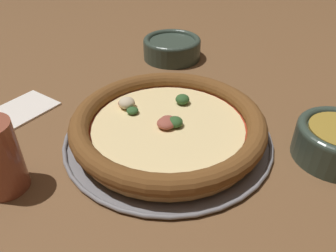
{
  "coord_description": "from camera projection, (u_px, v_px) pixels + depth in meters",
  "views": [
    {
      "loc": [
        0.43,
        0.17,
        0.36
      ],
      "look_at": [
        0.0,
        0.0,
        0.03
      ],
      "focal_mm": 35.0,
      "sensor_mm": 36.0,
      "label": 1
    }
  ],
  "objects": [
    {
      "name": "pizza_tray",
      "position": [
        168.0,
        137.0,
        0.58
      ],
      "size": [
        0.36,
        0.36,
        0.01
      ],
      "color": "gray",
      "rests_on": "ground_plane"
    },
    {
      "name": "pizza",
      "position": [
        168.0,
        124.0,
        0.56
      ],
      "size": [
        0.34,
        0.34,
        0.04
      ],
      "color": "tan",
      "rests_on": "pizza_tray"
    },
    {
      "name": "ground_plane",
      "position": [
        168.0,
        139.0,
        0.58
      ],
      "size": [
        3.0,
        3.0,
        0.0
      ],
      "primitive_type": "plane",
      "color": "brown"
    },
    {
      "name": "napkin",
      "position": [
        16.0,
        112.0,
        0.65
      ],
      "size": [
        0.17,
        0.13,
        0.01
      ],
      "rotation": [
        0.0,
        0.0,
        -0.24
      ],
      "color": "white",
      "rests_on": "ground_plane"
    },
    {
      "name": "bowl_far",
      "position": [
        172.0,
        47.0,
        0.85
      ],
      "size": [
        0.15,
        0.15,
        0.05
      ],
      "color": "#334238",
      "rests_on": "ground_plane"
    }
  ]
}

